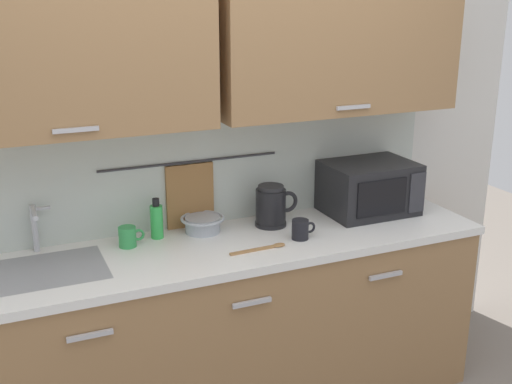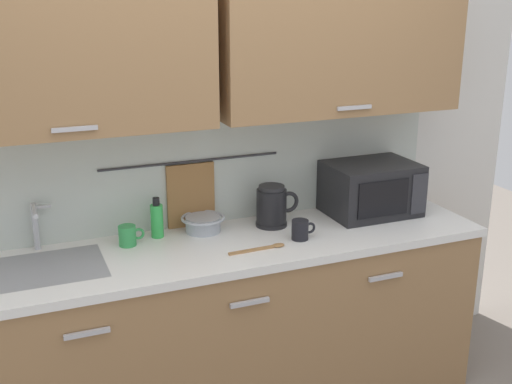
% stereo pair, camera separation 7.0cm
% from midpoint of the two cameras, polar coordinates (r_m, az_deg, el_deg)
% --- Properties ---
extents(counter_unit, '(2.53, 0.64, 0.90)m').
position_cam_midpoint_polar(counter_unit, '(3.19, -3.44, -12.00)').
color(counter_unit, '#997047').
rests_on(counter_unit, ground).
extents(back_wall_assembly, '(3.70, 0.41, 2.50)m').
position_cam_midpoint_polar(back_wall_assembly, '(3.04, -5.16, 7.93)').
color(back_wall_assembly, silver).
rests_on(back_wall_assembly, ground).
extents(sink_faucet, '(0.09, 0.17, 0.22)m').
position_cam_midpoint_polar(sink_faucet, '(3.00, -19.73, -2.61)').
color(sink_faucet, '#B2B5BA').
rests_on(sink_faucet, counter_unit).
extents(microwave, '(0.46, 0.35, 0.27)m').
position_cam_midpoint_polar(microwave, '(3.40, 9.45, 0.38)').
color(microwave, black).
rests_on(microwave, counter_unit).
extents(electric_kettle, '(0.23, 0.16, 0.21)m').
position_cam_midpoint_polar(electric_kettle, '(3.18, 0.76, -1.26)').
color(electric_kettle, black).
rests_on(electric_kettle, counter_unit).
extents(dish_soap_bottle, '(0.06, 0.06, 0.20)m').
position_cam_midpoint_polar(dish_soap_bottle, '(3.06, -9.49, -2.53)').
color(dish_soap_bottle, green).
rests_on(dish_soap_bottle, counter_unit).
extents(mug_near_sink, '(0.12, 0.08, 0.09)m').
position_cam_midpoint_polar(mug_near_sink, '(3.00, -11.99, -3.92)').
color(mug_near_sink, green).
rests_on(mug_near_sink, counter_unit).
extents(mixing_bowl, '(0.21, 0.21, 0.08)m').
position_cam_midpoint_polar(mixing_bowl, '(3.12, -5.42, -2.78)').
color(mixing_bowl, '#A5ADB7').
rests_on(mixing_bowl, counter_unit).
extents(mug_by_kettle, '(0.12, 0.08, 0.09)m').
position_cam_midpoint_polar(mug_by_kettle, '(3.03, 3.34, -3.34)').
color(mug_by_kettle, black).
rests_on(mug_by_kettle, counter_unit).
extents(wooden_spoon, '(0.28, 0.04, 0.01)m').
position_cam_midpoint_polar(wooden_spoon, '(2.92, 0.09, -5.00)').
color(wooden_spoon, '#9E7042').
rests_on(wooden_spoon, counter_unit).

